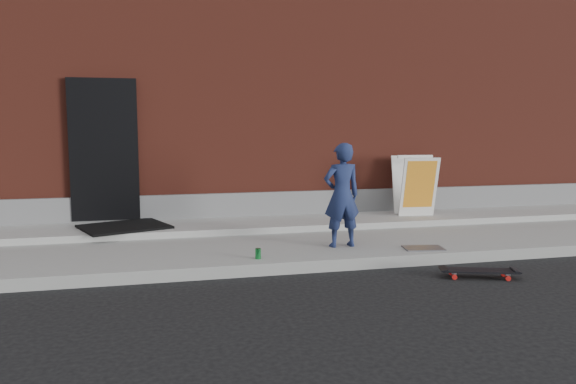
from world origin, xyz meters
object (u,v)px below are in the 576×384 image
object	(u,v)px
skateboard	(479,271)
soda_can	(258,254)
child	(342,195)
pizza_sign	(415,185)

from	to	relation	value
skateboard	soda_can	size ratio (longest dim) A/B	6.96
child	soda_can	distance (m)	1.46
skateboard	pizza_sign	distance (m)	3.22
skateboard	soda_can	world-z (taller)	soda_can
child	pizza_sign	size ratio (longest dim) A/B	1.36
skateboard	pizza_sign	xyz separation A→B (m)	(0.68, 3.07, 0.69)
skateboard	pizza_sign	world-z (taller)	pizza_sign
child	skateboard	world-z (taller)	child
skateboard	pizza_sign	size ratio (longest dim) A/B	0.87
soda_can	child	bearing A→B (deg)	19.51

